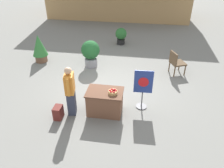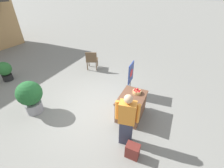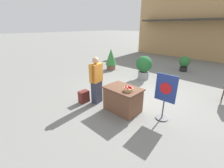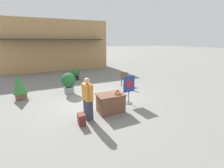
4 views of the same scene
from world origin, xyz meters
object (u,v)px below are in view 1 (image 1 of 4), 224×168
at_px(patio_chair, 176,62).
at_px(potted_plant_far_right, 39,48).
at_px(display_table, 105,102).
at_px(person_visitor, 70,91).
at_px(potted_plant_near_left, 91,52).
at_px(potted_plant_near_right, 121,35).
at_px(poster_board, 143,88).
at_px(backpack, 58,112).
at_px(apple_basket, 113,92).

distance_m(patio_chair, potted_plant_far_right, 6.04).
bearing_deg(display_table, person_visitor, -168.97).
height_order(potted_plant_near_left, potted_plant_near_right, potted_plant_near_left).
bearing_deg(poster_board, potted_plant_far_right, -122.35).
xyz_separation_m(person_visitor, backpack, (-0.35, -0.32, -0.62)).
xyz_separation_m(display_table, patio_chair, (2.41, 2.97, 0.16)).
height_order(apple_basket, potted_plant_near_left, potted_plant_near_left).
relative_size(poster_board, potted_plant_near_right, 1.52).
xyz_separation_m(person_visitor, patio_chair, (3.43, 3.17, -0.27)).
height_order(display_table, potted_plant_near_left, potted_plant_near_left).
height_order(poster_board, potted_plant_near_right, poster_board).
xyz_separation_m(patio_chair, potted_plant_near_right, (-2.64, 2.99, -0.05)).
relative_size(person_visitor, potted_plant_near_left, 1.38).
bearing_deg(display_table, poster_board, 21.21).
bearing_deg(display_table, patio_chair, 50.92).
relative_size(poster_board, potted_plant_far_right, 1.07).
xyz_separation_m(poster_board, potted_plant_far_right, (-4.77, 2.77, -0.06)).
bearing_deg(apple_basket, potted_plant_near_left, 114.97).
relative_size(display_table, apple_basket, 4.12).
relative_size(apple_basket, person_visitor, 0.17).
bearing_deg(potted_plant_near_left, patio_chair, -2.09).
bearing_deg(apple_basket, potted_plant_far_right, 139.81).
bearing_deg(person_visitor, poster_board, 5.51).
xyz_separation_m(backpack, potted_plant_near_left, (0.15, 3.62, 0.47)).
height_order(person_visitor, potted_plant_near_left, person_visitor).
distance_m(potted_plant_far_right, potted_plant_near_left, 2.41).
height_order(apple_basket, backpack, apple_basket).
distance_m(person_visitor, patio_chair, 4.68).
height_order(potted_plant_far_right, potted_plant_near_right, potted_plant_far_right).
bearing_deg(potted_plant_near_left, potted_plant_far_right, 177.34).
distance_m(display_table, potted_plant_near_left, 3.34).
relative_size(display_table, backpack, 2.67).
relative_size(backpack, potted_plant_near_right, 0.47).
distance_m(apple_basket, potted_plant_far_right, 5.09).
relative_size(person_visitor, patio_chair, 1.67).
bearing_deg(potted_plant_far_right, person_visitor, -52.67).
xyz_separation_m(person_visitor, poster_board, (2.17, 0.64, -0.08)).
bearing_deg(potted_plant_near_left, person_visitor, -86.67).
relative_size(apple_basket, potted_plant_far_right, 0.21).
bearing_deg(potted_plant_near_right, apple_basket, -85.33).
bearing_deg(display_table, potted_plant_near_left, 111.36).
bearing_deg(poster_board, backpack, -71.27).
height_order(apple_basket, person_visitor, person_visitor).
relative_size(person_visitor, poster_board, 1.19).
distance_m(potted_plant_near_left, potted_plant_near_right, 3.03).
height_order(person_visitor, poster_board, person_visitor).
relative_size(apple_basket, potted_plant_near_right, 0.30).
relative_size(apple_basket, backpack, 0.65).
xyz_separation_m(apple_basket, potted_plant_near_left, (-1.48, 3.17, -0.17)).
relative_size(display_table, poster_board, 0.82).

